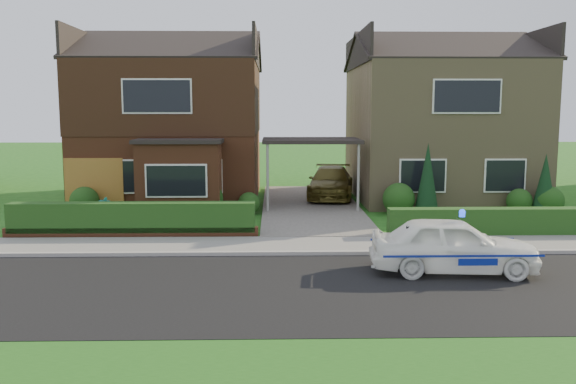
{
  "coord_description": "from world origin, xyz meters",
  "views": [
    {
      "loc": [
        -1.46,
        -13.0,
        3.93
      ],
      "look_at": [
        -1.08,
        3.5,
        1.68
      ],
      "focal_mm": 38.0,
      "sensor_mm": 36.0,
      "label": 1
    }
  ],
  "objects": [
    {
      "name": "potted_plant_c",
      "position": [
        -5.82,
        6.24,
        0.33
      ],
      "size": [
        0.43,
        0.43,
        0.67
      ],
      "primitive_type": "imported",
      "rotation": [
        0.0,
        0.0,
        1.41
      ],
      "color": "gray",
      "rests_on": "ground"
    },
    {
      "name": "conifer_b",
      "position": [
        8.6,
        9.2,
        1.1
      ],
      "size": [
        0.9,
        0.9,
        2.2
      ],
      "primitive_type": "cone",
      "color": "black",
      "rests_on": "ground"
    },
    {
      "name": "carport_link",
      "position": [
        0.0,
        10.95,
        2.66
      ],
      "size": [
        3.8,
        3.0,
        2.77
      ],
      "color": "black",
      "rests_on": "ground"
    },
    {
      "name": "driveway_car",
      "position": [
        1.0,
        13.09,
        0.78
      ],
      "size": [
        2.45,
        4.75,
        1.32
      ],
      "primitive_type": "imported",
      "rotation": [
        0.0,
        0.0,
        -0.14
      ],
      "color": "brown",
      "rests_on": "driveway"
    },
    {
      "name": "shrub_left_near",
      "position": [
        -2.4,
        9.6,
        0.42
      ],
      "size": [
        0.84,
        0.84,
        0.84
      ],
      "primitive_type": "sphere",
      "color": "#123915",
      "rests_on": "ground"
    },
    {
      "name": "shrub_left_mid",
      "position": [
        -4.0,
        9.3,
        0.66
      ],
      "size": [
        1.32,
        1.32,
        1.32
      ],
      "primitive_type": "sphere",
      "color": "#123915",
      "rests_on": "ground"
    },
    {
      "name": "garage_door",
      "position": [
        -8.25,
        9.96,
        1.05
      ],
      "size": [
        2.2,
        0.1,
        2.1
      ],
      "primitive_type": "cube",
      "color": "brown",
      "rests_on": "ground"
    },
    {
      "name": "kerb",
      "position": [
        0.0,
        3.05,
        0.06
      ],
      "size": [
        60.0,
        0.16,
        0.12
      ],
      "primitive_type": "cube",
      "color": "#9E9993",
      "rests_on": "ground"
    },
    {
      "name": "potted_plant_b",
      "position": [
        -5.16,
        9.0,
        0.42
      ],
      "size": [
        0.6,
        0.59,
        0.85
      ],
      "primitive_type": "imported",
      "rotation": [
        0.0,
        0.0,
        0.85
      ],
      "color": "gray",
      "rests_on": "ground"
    },
    {
      "name": "sidewalk",
      "position": [
        0.0,
        4.1,
        0.05
      ],
      "size": [
        60.0,
        2.0,
        0.1
      ],
      "primitive_type": "cube",
      "color": "slate",
      "rests_on": "ground"
    },
    {
      "name": "hedge_right",
      "position": [
        5.8,
        5.35,
        0.0
      ],
      "size": [
        7.5,
        0.55,
        0.8
      ],
      "primitive_type": "cube",
      "color": "#123915",
      "rests_on": "ground"
    },
    {
      "name": "police_car",
      "position": [
        2.84,
        1.2,
        0.68
      ],
      "size": [
        3.65,
        4.09,
        1.52
      ],
      "rotation": [
        0.0,
        0.0,
        1.49
      ],
      "color": "white",
      "rests_on": "ground"
    },
    {
      "name": "conifer_a",
      "position": [
        4.2,
        9.2,
        1.3
      ],
      "size": [
        0.9,
        0.9,
        2.6
      ],
      "primitive_type": "cone",
      "color": "black",
      "rests_on": "ground"
    },
    {
      "name": "potted_plant_a",
      "position": [
        -7.38,
        8.13,
        0.43
      ],
      "size": [
        0.47,
        0.34,
        0.85
      ],
      "primitive_type": "imported",
      "rotation": [
        0.0,
        0.0,
        -0.09
      ],
      "color": "gray",
      "rests_on": "ground"
    },
    {
      "name": "shrub_left_far",
      "position": [
        -8.5,
        9.5,
        0.54
      ],
      "size": [
        1.08,
        1.08,
        1.08
      ],
      "primitive_type": "sphere",
      "color": "#123915",
      "rests_on": "ground"
    },
    {
      "name": "shrub_right_far",
      "position": [
        8.8,
        9.2,
        0.54
      ],
      "size": [
        1.08,
        1.08,
        1.08
      ],
      "primitive_type": "sphere",
      "color": "#123915",
      "rests_on": "ground"
    },
    {
      "name": "ground",
      "position": [
        0.0,
        0.0,
        0.0
      ],
      "size": [
        120.0,
        120.0,
        0.0
      ],
      "primitive_type": "plane",
      "color": "#1D5416",
      "rests_on": "ground"
    },
    {
      "name": "shrub_right_mid",
      "position": [
        7.8,
        9.5,
        0.48
      ],
      "size": [
        0.96,
        0.96,
        0.96
      ],
      "primitive_type": "sphere",
      "color": "#123915",
      "rests_on": "ground"
    },
    {
      "name": "shrub_right_near",
      "position": [
        3.2,
        9.4,
        0.6
      ],
      "size": [
        1.2,
        1.2,
        1.2
      ],
      "primitive_type": "sphere",
      "color": "#123915",
      "rests_on": "ground"
    },
    {
      "name": "hedge_left",
      "position": [
        -5.8,
        5.45,
        0.0
      ],
      "size": [
        7.5,
        0.55,
        0.9
      ],
      "primitive_type": "cube",
      "color": "#123915",
      "rests_on": "ground"
    },
    {
      "name": "road",
      "position": [
        0.0,
        0.0,
        0.0
      ],
      "size": [
        60.0,
        6.0,
        0.02
      ],
      "primitive_type": "cube",
      "color": "black",
      "rests_on": "ground"
    },
    {
      "name": "driveway",
      "position": [
        0.0,
        11.0,
        0.06
      ],
      "size": [
        3.8,
        12.0,
        0.12
      ],
      "primitive_type": "cube",
      "color": "#666059",
      "rests_on": "ground"
    },
    {
      "name": "house_right",
      "position": [
        5.8,
        13.99,
        3.66
      ],
      "size": [
        7.5,
        8.06,
        7.25
      ],
      "color": "#95815B",
      "rests_on": "ground"
    },
    {
      "name": "dwarf_wall",
      "position": [
        -5.8,
        5.3,
        0.18
      ],
      "size": [
        7.7,
        0.25,
        0.36
      ],
      "primitive_type": "cube",
      "color": "brown",
      "rests_on": "ground"
    },
    {
      "name": "house_left",
      "position": [
        -5.78,
        13.9,
        3.81
      ],
      "size": [
        7.5,
        9.53,
        7.25
      ],
      "color": "brown",
      "rests_on": "ground"
    }
  ]
}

